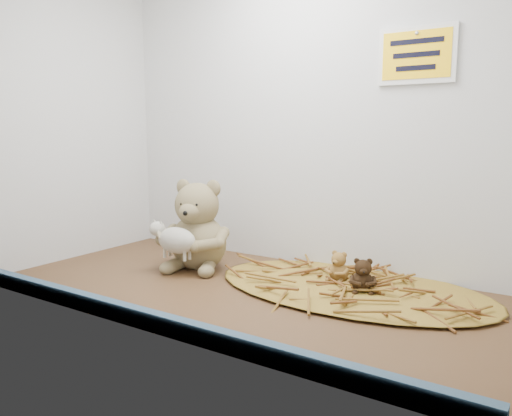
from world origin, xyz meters
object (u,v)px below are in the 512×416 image
Objects in this scene: toy_lamb at (177,240)px; mini_teddy_tan at (339,265)px; mini_teddy_brown at (363,274)px; main_teddy at (198,224)px.

toy_lamb reaches higher than mini_teddy_tan.
toy_lamb is 48.02cm from mini_teddy_brown.
mini_teddy_brown is (46.73, 10.29, -4.01)cm from toy_lamb.
mini_teddy_tan is (38.73, 15.21, -4.22)cm from toy_lamb.
mini_teddy_brown is at bearing 12.42° from toy_lamb.
mini_teddy_tan is at bearing -7.27° from main_teddy.
mini_teddy_tan is (38.73, 6.48, -7.17)cm from main_teddy.
toy_lamb is at bearing -152.39° from mini_teddy_tan.
mini_teddy_tan is 0.95× the size of mini_teddy_brown.
toy_lamb is (0.00, -8.73, -2.95)cm from main_teddy.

